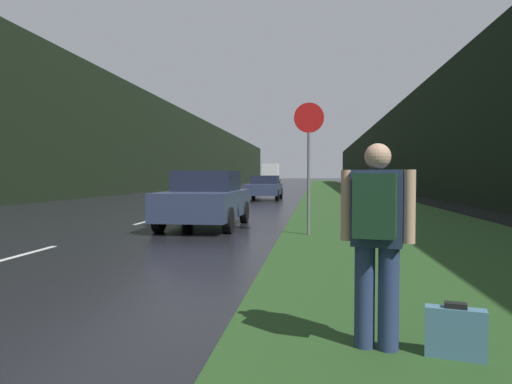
% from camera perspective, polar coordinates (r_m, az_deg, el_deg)
% --- Properties ---
extents(grass_verge, '(6.00, 240.00, 0.02)m').
position_cam_1_polar(grass_verge, '(41.09, 10.43, 0.05)').
color(grass_verge, '#26471E').
rests_on(grass_verge, ground_plane).
extents(lane_stripe_b, '(0.12, 3.00, 0.01)m').
position_cam_1_polar(lane_stripe_b, '(8.64, -29.07, -7.43)').
color(lane_stripe_b, silver).
rests_on(lane_stripe_b, ground_plane).
extents(lane_stripe_c, '(0.12, 3.00, 0.01)m').
position_cam_1_polar(lane_stripe_c, '(14.82, -12.77, -3.39)').
color(lane_stripe_c, silver).
rests_on(lane_stripe_c, ground_plane).
extents(lane_stripe_d, '(0.12, 3.00, 0.01)m').
position_cam_1_polar(lane_stripe_d, '(21.50, -6.34, -1.69)').
color(lane_stripe_d, silver).
rests_on(lane_stripe_d, ground_plane).
extents(lane_stripe_e, '(0.12, 3.00, 0.01)m').
position_cam_1_polar(lane_stripe_e, '(28.34, -3.00, -0.80)').
color(lane_stripe_e, silver).
rests_on(lane_stripe_e, ground_plane).
extents(treeline_far_side, '(2.00, 140.00, 8.73)m').
position_cam_1_polar(treeline_far_side, '(53.36, -9.47, 5.17)').
color(treeline_far_side, black).
rests_on(treeline_far_side, ground_plane).
extents(treeline_near_side, '(2.00, 140.00, 7.71)m').
position_cam_1_polar(treeline_near_side, '(51.73, 16.53, 4.65)').
color(treeline_near_side, black).
rests_on(treeline_near_side, ground_plane).
extents(stop_sign, '(0.70, 0.07, 3.08)m').
position_cam_1_polar(stop_sign, '(10.67, 6.61, 4.72)').
color(stop_sign, slate).
rests_on(stop_sign, ground_plane).
extents(hitchhiker_with_backpack, '(0.56, 0.46, 1.64)m').
position_cam_1_polar(hitchhiker_with_backpack, '(3.67, 14.83, -4.93)').
color(hitchhiker_with_backpack, navy).
rests_on(hitchhiker_with_backpack, ground_plane).
extents(suitcase, '(0.45, 0.22, 0.44)m').
position_cam_1_polar(suitcase, '(3.87, 23.64, -15.90)').
color(suitcase, teal).
rests_on(suitcase, ground_plane).
extents(car_passing_near, '(1.94, 4.09, 1.52)m').
position_cam_1_polar(car_passing_near, '(12.44, -6.29, -0.90)').
color(car_passing_near, '#2D3856').
rests_on(car_passing_near, ground_plane).
extents(car_passing_far, '(1.92, 4.43, 1.42)m').
position_cam_1_polar(car_passing_far, '(26.95, 1.10, 0.59)').
color(car_passing_far, '#2D3856').
rests_on(car_passing_far, ground_plane).
extents(delivery_truck, '(2.60, 7.26, 3.46)m').
position_cam_1_polar(delivery_truck, '(76.71, 1.93, 2.32)').
color(delivery_truck, gray).
rests_on(delivery_truck, ground_plane).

